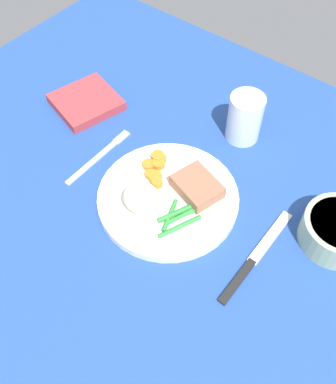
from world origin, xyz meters
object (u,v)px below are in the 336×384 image
at_px(knife, 255,258).
at_px(napkin, 86,102).
at_px(fork, 98,157).
at_px(dinner_plate, 168,198).
at_px(meat_portion, 197,187).
at_px(water_glass, 244,121).

xyz_separation_m(knife, napkin, (-0.47, 0.09, 0.01)).
bearing_deg(fork, dinner_plate, 4.79).
bearing_deg(meat_portion, fork, -168.28).
relative_size(fork, water_glass, 1.73).
xyz_separation_m(fork, knife, (0.35, -0.00, -0.00)).
height_order(dinner_plate, napkin, napkin).
distance_m(fork, knife, 0.35).
relative_size(dinner_plate, knife, 1.20).
relative_size(dinner_plate, meat_portion, 3.08).
relative_size(fork, napkin, 1.35).
bearing_deg(water_glass, meat_portion, -84.42).
relative_size(water_glass, napkin, 0.78).
bearing_deg(dinner_plate, meat_portion, 49.40).
distance_m(knife, water_glass, 0.27).
xyz_separation_m(meat_portion, fork, (-0.20, -0.04, -0.03)).
height_order(meat_portion, knife, meat_portion).
xyz_separation_m(dinner_plate, fork, (-0.17, -0.00, -0.01)).
distance_m(fork, napkin, 0.15).
height_order(meat_portion, fork, meat_portion).
bearing_deg(meat_portion, dinner_plate, -130.60).
bearing_deg(meat_portion, knife, -15.86).
bearing_deg(napkin, water_glass, 22.75).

